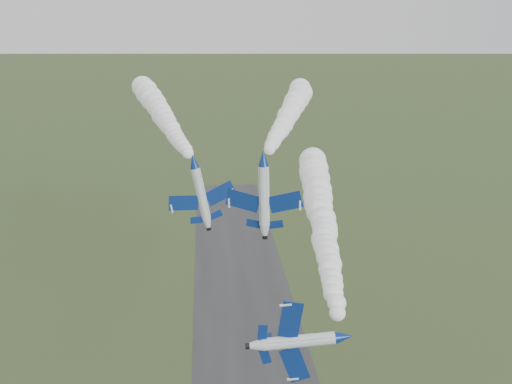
# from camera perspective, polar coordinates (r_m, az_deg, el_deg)

# --- Properties ---
(runway) EXTENTS (24.00, 260.00, 0.04)m
(runway) POSITION_cam_1_polar(r_m,az_deg,el_deg) (113.26, -0.03, -18.41)
(runway) COLOR #303033
(runway) RESTS_ON ground
(jet_lead) EXTENTS (3.57, 11.25, 9.24)m
(jet_lead) POSITION_cam_1_polar(r_m,az_deg,el_deg) (60.97, 8.88, -14.16)
(jet_lead) COLOR white
(smoke_trail_jet_lead) EXTENTS (10.49, 62.71, 5.58)m
(smoke_trail_jet_lead) POSITION_cam_1_polar(r_m,az_deg,el_deg) (90.60, 6.53, -2.30)
(smoke_trail_jet_lead) COLOR white
(jet_pair_left) EXTENTS (10.32, 12.37, 3.42)m
(jet_pair_left) POSITION_cam_1_polar(r_m,az_deg,el_deg) (84.87, -6.25, 3.08)
(jet_pair_left) COLOR white
(smoke_trail_jet_pair_left) EXTENTS (15.38, 58.24, 5.14)m
(smoke_trail_jet_pair_left) POSITION_cam_1_polar(r_m,az_deg,el_deg) (115.49, -9.44, 7.76)
(smoke_trail_jet_pair_left) COLOR white
(jet_pair_right) EXTENTS (11.90, 13.87, 3.47)m
(jet_pair_right) POSITION_cam_1_polar(r_m,az_deg,el_deg) (84.68, 0.73, 3.41)
(jet_pair_right) COLOR white
(smoke_trail_jet_pair_right) EXTENTS (19.90, 56.03, 5.30)m
(smoke_trail_jet_pair_right) POSITION_cam_1_polar(r_m,az_deg,el_deg) (115.39, 3.29, 7.80)
(smoke_trail_jet_pair_right) COLOR white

